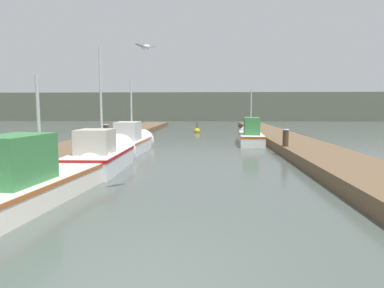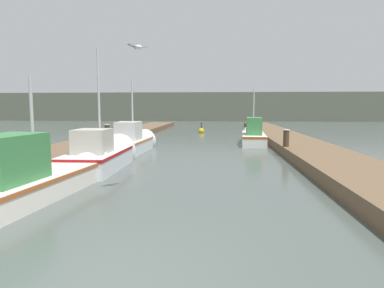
{
  "view_description": "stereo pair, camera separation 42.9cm",
  "coord_description": "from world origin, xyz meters",
  "px_view_note": "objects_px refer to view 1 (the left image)",
  "views": [
    {
      "loc": [
        0.87,
        -3.92,
        2.19
      ],
      "look_at": [
        0.04,
        11.53,
        0.51
      ],
      "focal_mm": 32.0,
      "sensor_mm": 36.0,
      "label": 1
    },
    {
      "loc": [
        1.3,
        -3.89,
        2.19
      ],
      "look_at": [
        0.04,
        11.53,
        0.51
      ],
      "focal_mm": 32.0,
      "sensor_mm": 36.0,
      "label": 2
    }
  ],
  "objects_px": {
    "seagull_lead": "(146,47)",
    "fishing_boat_3": "(250,135)",
    "fishing_boat_0": "(46,177)",
    "mooring_piling_0": "(119,136)",
    "fishing_boat_1": "(104,155)",
    "channel_buoy": "(197,131)",
    "fishing_boat_2": "(133,142)",
    "mooring_piling_2": "(255,128)",
    "mooring_piling_3": "(285,142)",
    "mooring_piling_1": "(106,138)"
  },
  "relations": [
    {
      "from": "fishing_boat_2",
      "to": "channel_buoy",
      "type": "height_order",
      "value": "fishing_boat_2"
    },
    {
      "from": "mooring_piling_1",
      "to": "mooring_piling_2",
      "type": "relative_size",
      "value": 1.0
    },
    {
      "from": "fishing_boat_3",
      "to": "channel_buoy",
      "type": "distance_m",
      "value": 8.69
    },
    {
      "from": "fishing_boat_2",
      "to": "mooring_piling_2",
      "type": "relative_size",
      "value": 3.38
    },
    {
      "from": "fishing_boat_2",
      "to": "fishing_boat_3",
      "type": "height_order",
      "value": "fishing_boat_2"
    },
    {
      "from": "fishing_boat_0",
      "to": "mooring_piling_3",
      "type": "distance_m",
      "value": 10.49
    },
    {
      "from": "fishing_boat_1",
      "to": "fishing_boat_2",
      "type": "xyz_separation_m",
      "value": [
        -0.02,
        4.71,
        0.01
      ]
    },
    {
      "from": "mooring_piling_0",
      "to": "mooring_piling_1",
      "type": "relative_size",
      "value": 0.86
    },
    {
      "from": "mooring_piling_3",
      "to": "fishing_boat_1",
      "type": "bearing_deg",
      "value": -153.94
    },
    {
      "from": "mooring_piling_2",
      "to": "mooring_piling_3",
      "type": "relative_size",
      "value": 1.13
    },
    {
      "from": "fishing_boat_1",
      "to": "seagull_lead",
      "type": "bearing_deg",
      "value": -59.58
    },
    {
      "from": "fishing_boat_0",
      "to": "seagull_lead",
      "type": "height_order",
      "value": "seagull_lead"
    },
    {
      "from": "mooring_piling_1",
      "to": "mooring_piling_3",
      "type": "distance_m",
      "value": 8.44
    },
    {
      "from": "fishing_boat_1",
      "to": "channel_buoy",
      "type": "bearing_deg",
      "value": 79.88
    },
    {
      "from": "fishing_boat_2",
      "to": "mooring_piling_3",
      "type": "height_order",
      "value": "fishing_boat_2"
    },
    {
      "from": "fishing_boat_0",
      "to": "mooring_piling_0",
      "type": "height_order",
      "value": "fishing_boat_0"
    },
    {
      "from": "fishing_boat_3",
      "to": "mooring_piling_3",
      "type": "height_order",
      "value": "fishing_boat_3"
    },
    {
      "from": "mooring_piling_1",
      "to": "mooring_piling_0",
      "type": "bearing_deg",
      "value": 90.37
    },
    {
      "from": "fishing_boat_0",
      "to": "channel_buoy",
      "type": "xyz_separation_m",
      "value": [
        2.9,
        20.87,
        -0.32
      ]
    },
    {
      "from": "fishing_boat_2",
      "to": "fishing_boat_0",
      "type": "bearing_deg",
      "value": -90.03
    },
    {
      "from": "mooring_piling_0",
      "to": "seagull_lead",
      "type": "height_order",
      "value": "seagull_lead"
    },
    {
      "from": "fishing_boat_0",
      "to": "mooring_piling_2",
      "type": "xyz_separation_m",
      "value": [
        7.27,
        16.67,
        0.21
      ]
    },
    {
      "from": "fishing_boat_0",
      "to": "channel_buoy",
      "type": "height_order",
      "value": "fishing_boat_0"
    },
    {
      "from": "mooring_piling_2",
      "to": "fishing_boat_3",
      "type": "bearing_deg",
      "value": -101.97
    },
    {
      "from": "fishing_boat_1",
      "to": "mooring_piling_3",
      "type": "relative_size",
      "value": 3.89
    },
    {
      "from": "mooring_piling_2",
      "to": "fishing_boat_0",
      "type": "bearing_deg",
      "value": -113.56
    },
    {
      "from": "seagull_lead",
      "to": "fishing_boat_3",
      "type": "bearing_deg",
      "value": -155.47
    },
    {
      "from": "fishing_boat_0",
      "to": "seagull_lead",
      "type": "xyz_separation_m",
      "value": [
        2.48,
        0.2,
        3.14
      ]
    },
    {
      "from": "fishing_boat_1",
      "to": "mooring_piling_1",
      "type": "relative_size",
      "value": 3.42
    },
    {
      "from": "fishing_boat_0",
      "to": "mooring_piling_2",
      "type": "distance_m",
      "value": 18.19
    },
    {
      "from": "mooring_piling_2",
      "to": "channel_buoy",
      "type": "relative_size",
      "value": 1.34
    },
    {
      "from": "fishing_boat_3",
      "to": "mooring_piling_3",
      "type": "distance_m",
      "value": 5.63
    },
    {
      "from": "mooring_piling_1",
      "to": "channel_buoy",
      "type": "distance_m",
      "value": 13.35
    },
    {
      "from": "fishing_boat_3",
      "to": "seagull_lead",
      "type": "height_order",
      "value": "seagull_lead"
    },
    {
      "from": "fishing_boat_1",
      "to": "fishing_boat_3",
      "type": "distance_m",
      "value": 11.03
    },
    {
      "from": "fishing_boat_3",
      "to": "channel_buoy",
      "type": "bearing_deg",
      "value": 117.82
    },
    {
      "from": "fishing_boat_2",
      "to": "channel_buoy",
      "type": "relative_size",
      "value": 4.52
    },
    {
      "from": "mooring_piling_3",
      "to": "seagull_lead",
      "type": "relative_size",
      "value": 2.45
    },
    {
      "from": "fishing_boat_3",
      "to": "mooring_piling_0",
      "type": "bearing_deg",
      "value": -157.59
    },
    {
      "from": "fishing_boat_1",
      "to": "mooring_piling_0",
      "type": "height_order",
      "value": "fishing_boat_1"
    },
    {
      "from": "fishing_boat_1",
      "to": "fishing_boat_3",
      "type": "relative_size",
      "value": 0.78
    },
    {
      "from": "fishing_boat_2",
      "to": "mooring_piling_0",
      "type": "height_order",
      "value": "fishing_boat_2"
    },
    {
      "from": "mooring_piling_0",
      "to": "mooring_piling_3",
      "type": "distance_m",
      "value": 8.93
    },
    {
      "from": "mooring_piling_0",
      "to": "channel_buoy",
      "type": "distance_m",
      "value": 11.2
    },
    {
      "from": "mooring_piling_0",
      "to": "channel_buoy",
      "type": "relative_size",
      "value": 1.15
    },
    {
      "from": "fishing_boat_1",
      "to": "mooring_piling_3",
      "type": "bearing_deg",
      "value": 24.9
    },
    {
      "from": "mooring_piling_0",
      "to": "mooring_piling_3",
      "type": "relative_size",
      "value": 0.98
    },
    {
      "from": "channel_buoy",
      "to": "mooring_piling_3",
      "type": "bearing_deg",
      "value": -71.44
    },
    {
      "from": "fishing_boat_0",
      "to": "fishing_boat_3",
      "type": "xyz_separation_m",
      "value": [
        6.48,
        12.97,
        0.02
      ]
    },
    {
      "from": "fishing_boat_3",
      "to": "fishing_boat_2",
      "type": "bearing_deg",
      "value": -141.79
    }
  ]
}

